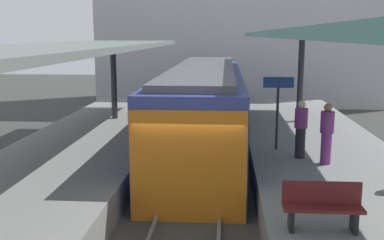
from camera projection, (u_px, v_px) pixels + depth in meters
The scene contains 14 objects.
ground_plane at pixel (191, 214), 11.46m from camera, with size 80.00×80.00×0.00m, color #383835.
platform_left at pixel (43, 191), 11.65m from camera, with size 4.40×28.00×1.00m, color gray.
platform_right at pixel (347, 199), 11.09m from camera, with size 4.40×28.00×1.00m, color gray.
track_ballast at pixel (191, 210), 11.44m from camera, with size 3.20×28.00×0.20m, color #423F3D.
rail_near_side at pixel (163, 203), 11.46m from camera, with size 0.08×28.00×0.14m, color slate.
rail_far_side at pixel (220, 205), 11.36m from camera, with size 0.08×28.00×0.14m, color slate.
commuter_train at pixel (204, 106), 17.58m from camera, with size 2.78×15.11×3.10m.
canopy_left at pixel (56, 49), 12.37m from camera, with size 4.18×21.00×3.17m.
canopy_right at pixel (342, 36), 11.74m from camera, with size 4.18×21.00×3.54m.
platform_bench at pixel (322, 205), 8.10m from camera, with size 1.40×0.41×0.86m.
platform_sign at pixel (278, 97), 13.61m from camera, with size 0.90×0.08×2.21m.
passenger_near_bench at pixel (301, 128), 12.80m from camera, with size 0.36×0.36×1.64m.
passenger_mid_platform at pixel (327, 133), 12.20m from camera, with size 0.36×0.36×1.65m.
station_building_backdrop at pixel (240, 19), 29.93m from camera, with size 18.00×6.00×11.00m, color #B7B2B7.
Camera 1 is at (0.83, -10.80, 4.43)m, focal length 42.67 mm.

